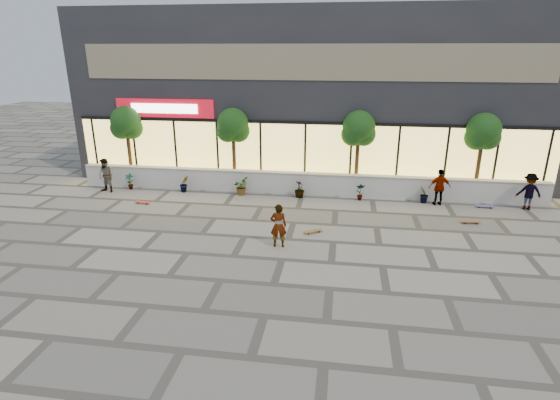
# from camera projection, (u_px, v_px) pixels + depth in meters

# --- Properties ---
(ground) EXTENTS (80.00, 80.00, 0.00)m
(ground) POSITION_uv_depth(u_px,v_px,m) (282.00, 260.00, 14.40)
(ground) COLOR #A19A8C
(ground) RESTS_ON ground
(planter_wall) EXTENTS (22.00, 0.42, 1.04)m
(planter_wall) POSITION_uv_depth(u_px,v_px,m) (303.00, 183.00, 20.77)
(planter_wall) COLOR silver
(planter_wall) RESTS_ON ground
(retail_building) EXTENTS (24.00, 9.17, 8.50)m
(retail_building) POSITION_uv_depth(u_px,v_px,m) (313.00, 92.00, 24.67)
(retail_building) COLOR #252429
(retail_building) RESTS_ON ground
(shrub_a) EXTENTS (0.43, 0.29, 0.81)m
(shrub_a) POSITION_uv_depth(u_px,v_px,m) (130.00, 181.00, 21.47)
(shrub_a) COLOR #153B13
(shrub_a) RESTS_ON ground
(shrub_b) EXTENTS (0.57, 0.57, 0.81)m
(shrub_b) POSITION_uv_depth(u_px,v_px,m) (184.00, 184.00, 21.08)
(shrub_b) COLOR #153B13
(shrub_b) RESTS_ON ground
(shrub_c) EXTENTS (0.68, 0.77, 0.81)m
(shrub_c) POSITION_uv_depth(u_px,v_px,m) (241.00, 186.00, 20.70)
(shrub_c) COLOR #153B13
(shrub_c) RESTS_ON ground
(shrub_d) EXTENTS (0.64, 0.64, 0.81)m
(shrub_d) POSITION_uv_depth(u_px,v_px,m) (299.00, 189.00, 20.31)
(shrub_d) COLOR #153B13
(shrub_d) RESTS_ON ground
(shrub_e) EXTENTS (0.46, 0.35, 0.81)m
(shrub_e) POSITION_uv_depth(u_px,v_px,m) (360.00, 192.00, 19.92)
(shrub_e) COLOR #153B13
(shrub_e) RESTS_ON ground
(shrub_f) EXTENTS (0.55, 0.57, 0.81)m
(shrub_f) POSITION_uv_depth(u_px,v_px,m) (424.00, 195.00, 19.53)
(shrub_f) COLOR #153B13
(shrub_f) RESTS_ON ground
(tree_west) EXTENTS (1.60, 1.50, 3.92)m
(tree_west) POSITION_uv_depth(u_px,v_px,m) (126.00, 125.00, 21.86)
(tree_west) COLOR #432B18
(tree_west) RESTS_ON ground
(tree_midwest) EXTENTS (1.60, 1.50, 3.92)m
(tree_midwest) POSITION_uv_depth(u_px,v_px,m) (233.00, 127.00, 21.10)
(tree_midwest) COLOR #432B18
(tree_midwest) RESTS_ON ground
(tree_mideast) EXTENTS (1.60, 1.50, 3.92)m
(tree_mideast) POSITION_uv_depth(u_px,v_px,m) (359.00, 131.00, 20.27)
(tree_mideast) COLOR #432B18
(tree_mideast) RESTS_ON ground
(tree_east) EXTENTS (1.60, 1.50, 3.92)m
(tree_east) POSITION_uv_depth(u_px,v_px,m) (483.00, 134.00, 19.51)
(tree_east) COLOR #432B18
(tree_east) RESTS_ON ground
(skater_center) EXTENTS (0.62, 0.45, 1.57)m
(skater_center) POSITION_uv_depth(u_px,v_px,m) (278.00, 226.00, 15.11)
(skater_center) COLOR silver
(skater_center) RESTS_ON ground
(skater_left) EXTENTS (0.92, 0.79, 1.65)m
(skater_left) POSITION_uv_depth(u_px,v_px,m) (106.00, 176.00, 20.91)
(skater_left) COLOR tan
(skater_left) RESTS_ON ground
(skater_right_near) EXTENTS (1.00, 0.52, 1.63)m
(skater_right_near) POSITION_uv_depth(u_px,v_px,m) (440.00, 187.00, 19.17)
(skater_right_near) COLOR silver
(skater_right_near) RESTS_ON ground
(skater_right_far) EXTENTS (1.04, 0.60, 1.60)m
(skater_right_far) POSITION_uv_depth(u_px,v_px,m) (529.00, 192.00, 18.67)
(skater_right_far) COLOR brown
(skater_right_far) RESTS_ON ground
(skateboard_center) EXTENTS (0.73, 0.58, 0.09)m
(skateboard_center) POSITION_uv_depth(u_px,v_px,m) (313.00, 231.00, 16.45)
(skateboard_center) COLOR brown
(skateboard_center) RESTS_ON ground
(skateboard_left) EXTENTS (0.75, 0.29, 0.09)m
(skateboard_left) POSITION_uv_depth(u_px,v_px,m) (143.00, 202.00, 19.57)
(skateboard_left) COLOR red
(skateboard_left) RESTS_ON ground
(skateboard_right_near) EXTENTS (0.79, 0.26, 0.09)m
(skateboard_right_near) POSITION_uv_depth(u_px,v_px,m) (470.00, 222.00, 17.35)
(skateboard_right_near) COLOR brown
(skateboard_right_near) RESTS_ON ground
(skateboard_right_far) EXTENTS (0.76, 0.24, 0.09)m
(skateboard_right_far) POSITION_uv_depth(u_px,v_px,m) (485.00, 206.00, 19.05)
(skateboard_right_far) COLOR #6A579F
(skateboard_right_far) RESTS_ON ground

